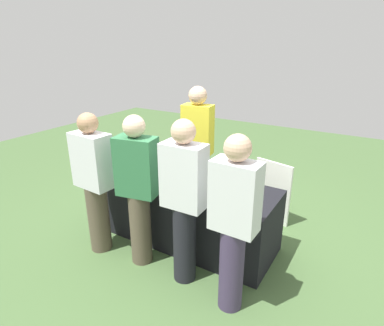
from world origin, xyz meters
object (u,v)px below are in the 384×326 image
wine_glass_0 (203,183)px  wine_bottle_1 (208,171)px  wine_bottle_3 (251,180)px  server_pouring (198,146)px  wine_bottle_0 (176,163)px  wine_bottle_2 (221,178)px  wine_glass_1 (233,189)px  guest_0 (94,181)px  menu_board (272,192)px  guest_1 (138,188)px  guest_2 (184,199)px  wine_glass_2 (237,193)px  guest_3 (234,221)px

wine_glass_0 → wine_bottle_1: bearing=110.1°
wine_bottle_3 → wine_glass_0: (-0.40, -0.31, -0.01)m
server_pouring → wine_bottle_1: bearing=122.6°
wine_bottle_0 → wine_bottle_2: bearing=-10.7°
wine_bottle_1 → wine_glass_1: 0.48m
server_pouring → guest_0: 1.42m
wine_bottle_1 → menu_board: size_ratio=0.40×
wine_bottle_0 → wine_bottle_2: (0.66, -0.13, 0.00)m
wine_bottle_3 → wine_bottle_0: bearing=179.4°
wine_bottle_2 → guest_0: (-1.14, -0.74, -0.02)m
wine_bottle_1 → wine_glass_1: size_ratio=2.42×
guest_1 → guest_2: size_ratio=0.98×
wine_glass_2 → menu_board: size_ratio=0.17×
wine_glass_2 → server_pouring: 1.22m
wine_bottle_0 → guest_1: bearing=-85.0°
guest_2 → wine_bottle_1: bearing=100.8°
wine_glass_0 → wine_glass_2: (0.39, -0.01, -0.01)m
wine_bottle_0 → guest_3: guest_3 is taller
server_pouring → guest_2: bearing=107.5°
wine_glass_0 → menu_board: wine_glass_0 is taller
wine_glass_0 → server_pouring: (-0.53, 0.78, 0.10)m
wine_bottle_2 → wine_bottle_3: (0.30, 0.12, -0.00)m
wine_bottle_0 → wine_bottle_3: 0.96m
wine_glass_0 → menu_board: size_ratio=0.18×
wine_bottle_3 → menu_board: bearing=88.3°
server_pouring → guest_2: server_pouring is taller
wine_bottle_2 → guest_3: (0.50, -0.76, 0.01)m
wine_glass_2 → guest_0: (-1.42, -0.53, 0.00)m
wine_bottle_0 → menu_board: 1.32m
wine_glass_1 → server_pouring: 1.12m
guest_0 → guest_3: size_ratio=0.98×
wine_bottle_3 → menu_board: 0.89m
wine_glass_2 → guest_3: bearing=-69.0°
guest_1 → guest_3: (1.09, -0.10, 0.00)m
guest_3 → menu_board: guest_3 is taller
wine_bottle_1 → menu_board: wine_bottle_1 is taller
wine_bottle_3 → wine_glass_0: 0.51m
guest_1 → guest_2: guest_2 is taller
wine_bottle_2 → wine_bottle_1: bearing=156.9°
wine_bottle_2 → guest_0: 1.36m
wine_glass_2 → guest_2: (-0.33, -0.46, 0.04)m
guest_0 → menu_board: bearing=51.3°
wine_glass_0 → guest_1: guest_1 is taller
wine_glass_2 → server_pouring: (-0.92, 0.79, 0.11)m
wine_bottle_0 → guest_3: 1.46m
guest_1 → server_pouring: bearing=80.8°
wine_glass_2 → guest_2: size_ratio=0.09×
wine_bottle_3 → wine_glass_0: bearing=-142.5°
wine_glass_0 → menu_board: 1.24m
wine_glass_0 → wine_glass_2: bearing=-1.4°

